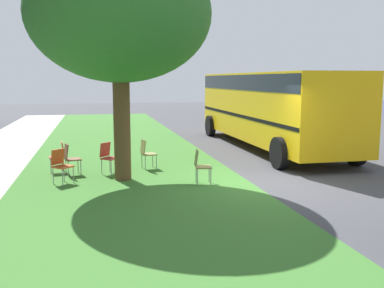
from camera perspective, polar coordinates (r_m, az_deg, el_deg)
ground at (r=11.59m, az=8.66°, el=-4.97°), size 80.00×80.00×0.00m
grass_verge at (r=10.88m, az=-7.35°, el=-5.82°), size 48.00×6.00×0.01m
street_tree at (r=11.83m, az=-9.31°, el=16.07°), size 4.68×4.68×6.01m
chair_0 at (r=13.24m, az=-16.69°, el=-1.29°), size 0.46×0.46×0.88m
chair_1 at (r=12.74m, az=-10.71°, el=-1.44°), size 0.59×0.59×0.88m
chair_2 at (r=13.22m, az=-5.86°, el=-0.99°), size 0.48×0.49×0.88m
chair_3 at (r=11.26m, az=1.10°, el=-2.57°), size 0.47×0.48×0.88m
chair_4 at (r=11.83m, az=-16.50°, el=-2.40°), size 0.59×0.59×0.88m
chair_5 at (r=12.76m, az=-15.38°, el=-1.58°), size 0.50×0.51×0.88m
school_bus at (r=17.43m, az=9.84°, el=5.27°), size 10.40×2.80×2.88m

